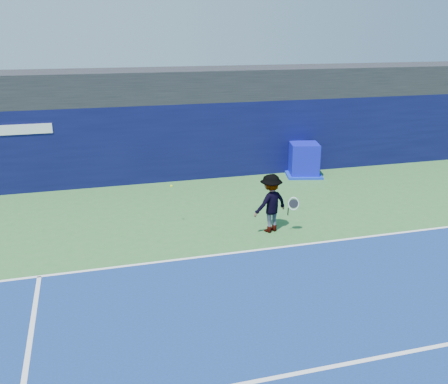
# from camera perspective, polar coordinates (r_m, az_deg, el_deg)

# --- Properties ---
(ground) EXTENTS (80.00, 80.00, 0.00)m
(ground) POSITION_cam_1_polar(r_m,az_deg,el_deg) (10.92, 6.34, -13.31)
(ground) COLOR #336C30
(ground) RESTS_ON ground
(baseline) EXTENTS (24.00, 0.10, 0.01)m
(baseline) POSITION_cam_1_polar(r_m,az_deg,el_deg) (13.41, 1.53, -6.92)
(baseline) COLOR white
(baseline) RESTS_ON ground
(service_line) EXTENTS (24.00, 0.10, 0.01)m
(service_line) POSITION_cam_1_polar(r_m,az_deg,el_deg) (9.42, 11.14, -19.20)
(service_line) COLOR white
(service_line) RESTS_ON ground
(stadium_band) EXTENTS (36.00, 3.00, 1.20)m
(stadium_band) POSITION_cam_1_polar(r_m,az_deg,el_deg) (20.54, -5.62, 12.14)
(stadium_band) COLOR black
(stadium_band) RESTS_ON back_wall_assembly
(back_wall_assembly) EXTENTS (36.00, 1.03, 3.00)m
(back_wall_assembly) POSITION_cam_1_polar(r_m,az_deg,el_deg) (19.89, -4.92, 5.85)
(back_wall_assembly) COLOR #0A0C39
(back_wall_assembly) RESTS_ON ground
(equipment_cart) EXTENTS (1.69, 1.69, 1.34)m
(equipment_cart) POSITION_cam_1_polar(r_m,az_deg,el_deg) (20.56, 9.10, 3.54)
(equipment_cart) COLOR #0C0DB3
(equipment_cart) RESTS_ON ground
(tennis_player) EXTENTS (1.39, 0.99, 1.74)m
(tennis_player) POSITION_cam_1_polar(r_m,az_deg,el_deg) (14.57, 5.36, -1.28)
(tennis_player) COLOR silver
(tennis_player) RESTS_ON ground
(tennis_ball) EXTENTS (0.07, 0.07, 0.07)m
(tennis_ball) POSITION_cam_1_polar(r_m,az_deg,el_deg) (14.87, -6.03, 0.69)
(tennis_ball) COLOR yellow
(tennis_ball) RESTS_ON ground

